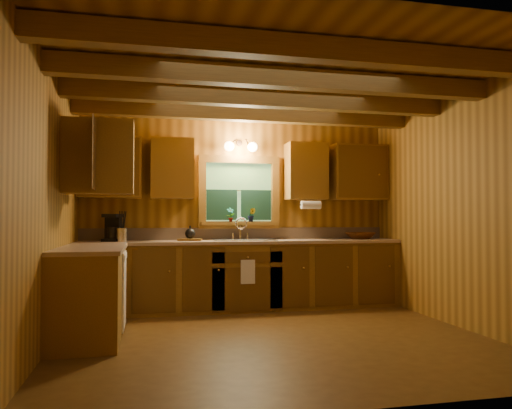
{
  "coord_description": "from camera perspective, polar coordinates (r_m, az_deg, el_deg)",
  "views": [
    {
      "loc": [
        -1.24,
        -4.75,
        1.19
      ],
      "look_at": [
        0.0,
        0.8,
        1.35
      ],
      "focal_mm": 34.4,
      "sensor_mm": 36.0,
      "label": 1
    }
  ],
  "objects": [
    {
      "name": "room",
      "position": [
        4.91,
        2.03,
        -0.32
      ],
      "size": [
        4.2,
        4.2,
        4.2
      ],
      "color": "#533714",
      "rests_on": "ground"
    },
    {
      "name": "ceiling_beams",
      "position": [
        5.08,
        2.02,
        13.22
      ],
      "size": [
        4.2,
        2.54,
        0.18
      ],
      "color": "brown",
      "rests_on": "room"
    },
    {
      "name": "base_cabinets",
      "position": [
        6.13,
        -5.56,
        -8.73
      ],
      "size": [
        4.2,
        2.22,
        0.86
      ],
      "color": "brown",
      "rests_on": "ground"
    },
    {
      "name": "countertop",
      "position": [
        6.1,
        -5.43,
        -4.52
      ],
      "size": [
        4.2,
        2.24,
        0.04
      ],
      "color": "tan",
      "rests_on": "base_cabinets"
    },
    {
      "name": "backsplash",
      "position": [
        6.75,
        -2.01,
        -3.39
      ],
      "size": [
        4.2,
        0.02,
        0.16
      ],
      "primitive_type": "cube",
      "color": "tan",
      "rests_on": "room"
    },
    {
      "name": "dishwasher_panel",
      "position": [
        5.49,
        -15.08,
        -9.51
      ],
      "size": [
        0.02,
        0.6,
        0.8
      ],
      "primitive_type": "cube",
      "color": "white",
      "rests_on": "base_cabinets"
    },
    {
      "name": "upper_cabinets",
      "position": [
        6.24,
        -6.33,
        4.37
      ],
      "size": [
        4.19,
        1.77,
        0.78
      ],
      "color": "brown",
      "rests_on": "room"
    },
    {
      "name": "window",
      "position": [
        6.74,
        -1.97,
        1.27
      ],
      "size": [
        1.12,
        0.08,
        1.0
      ],
      "color": "brown",
      "rests_on": "room"
    },
    {
      "name": "window_sill",
      "position": [
        6.69,
        -1.9,
        -2.21
      ],
      "size": [
        1.06,
        0.14,
        0.04
      ],
      "primitive_type": "cube",
      "color": "brown",
      "rests_on": "room"
    },
    {
      "name": "wall_sconce",
      "position": [
        6.69,
        -1.78,
        6.77
      ],
      "size": [
        0.45,
        0.21,
        0.17
      ],
      "color": "black",
      "rests_on": "room"
    },
    {
      "name": "paper_towel_roll",
      "position": [
        6.64,
        6.39,
        -0.05
      ],
      "size": [
        0.27,
        0.11,
        0.11
      ],
      "primitive_type": "cylinder",
      "rotation": [
        0.0,
        1.57,
        0.0
      ],
      "color": "white",
      "rests_on": "upper_cabinets"
    },
    {
      "name": "dish_towel",
      "position": [
        6.18,
        -0.95,
        -7.84
      ],
      "size": [
        0.18,
        0.01,
        0.3
      ],
      "primitive_type": "cube",
      "color": "white",
      "rests_on": "base_cabinets"
    },
    {
      "name": "sink",
      "position": [
        6.48,
        -1.55,
        -4.57
      ],
      "size": [
        0.82,
        0.48,
        0.43
      ],
      "color": "silver",
      "rests_on": "countertop"
    },
    {
      "name": "coffee_maker",
      "position": [
        6.46,
        -16.31,
        -2.62
      ],
      "size": [
        0.19,
        0.25,
        0.34
      ],
      "rotation": [
        0.0,
        0.0,
        -0.41
      ],
      "color": "black",
      "rests_on": "countertop"
    },
    {
      "name": "utensil_crock",
      "position": [
        6.33,
        -15.33,
        -3.33
      ],
      "size": [
        0.13,
        0.13,
        0.38
      ],
      "rotation": [
        0.0,
        0.0,
        -0.15
      ],
      "color": "silver",
      "rests_on": "countertop"
    },
    {
      "name": "cutting_board",
      "position": [
        6.41,
        -7.68,
        -4.07
      ],
      "size": [
        0.34,
        0.27,
        0.03
      ],
      "primitive_type": "cube",
      "rotation": [
        0.0,
        0.0,
        -0.2
      ],
      "color": "#583912",
      "rests_on": "countertop"
    },
    {
      "name": "teakettle",
      "position": [
        6.41,
        -7.67,
        -3.35
      ],
      "size": [
        0.13,
        0.13,
        0.17
      ],
      "rotation": [
        0.0,
        0.0,
        -0.01
      ],
      "color": "black",
      "rests_on": "cutting_board"
    },
    {
      "name": "wicker_basket",
      "position": [
        7.02,
        12.02,
        -3.56
      ],
      "size": [
        0.42,
        0.42,
        0.09
      ],
      "primitive_type": "imported",
      "rotation": [
        0.0,
        0.0,
        0.1
      ],
      "color": "#48230C",
      "rests_on": "countertop"
    },
    {
      "name": "potted_plant_left",
      "position": [
        6.64,
        -2.98,
        -1.19
      ],
      "size": [
        0.11,
        0.08,
        0.2
      ],
      "primitive_type": "imported",
      "rotation": [
        0.0,
        0.0,
        0.14
      ],
      "color": "#583912",
      "rests_on": "window_sill"
    },
    {
      "name": "potted_plant_right",
      "position": [
        6.71,
        -0.52,
        -1.22
      ],
      "size": [
        0.12,
        0.11,
        0.19
      ],
      "primitive_type": "imported",
      "rotation": [
        0.0,
        0.0,
        -0.27
      ],
      "color": "#583912",
      "rests_on": "window_sill"
    }
  ]
}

